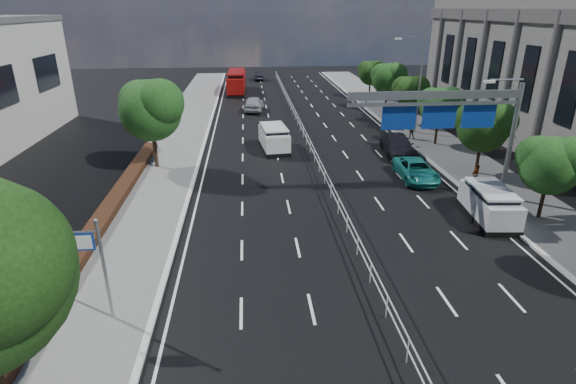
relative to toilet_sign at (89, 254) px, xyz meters
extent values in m
plane|color=black|center=(10.95, 0.00, -2.94)|extent=(160.00, 160.00, 0.00)
cube|color=slate|center=(-0.55, 0.00, -2.87)|extent=(5.00, 140.00, 0.14)
cube|color=silver|center=(1.95, 0.00, -2.87)|extent=(0.25, 140.00, 0.15)
cube|color=silver|center=(10.95, 22.50, -1.94)|extent=(0.05, 85.00, 0.05)
cube|color=silver|center=(10.95, 22.50, -2.39)|extent=(0.05, 85.00, 0.05)
cube|color=black|center=(-2.35, 5.00, -2.58)|extent=(1.00, 36.00, 0.44)
cylinder|color=gray|center=(0.45, 0.00, -0.84)|extent=(0.12, 0.12, 4.20)
sphere|color=gray|center=(0.45, 0.00, 1.31)|extent=(0.18, 0.18, 0.18)
cylinder|color=gray|center=(-0.10, 0.00, 0.91)|extent=(1.30, 0.07, 0.07)
cube|color=navy|center=(-0.40, 0.00, 0.51)|extent=(1.35, 0.06, 0.68)
cube|color=white|center=(-0.40, 0.04, 0.51)|extent=(1.20, 0.01, 0.54)
cube|color=white|center=(-0.40, -0.04, 0.51)|extent=(1.20, 0.01, 0.54)
cylinder|color=gray|center=(21.55, 10.00, 0.66)|extent=(0.28, 0.28, 7.20)
cube|color=gray|center=(16.55, 10.00, 3.66)|extent=(10.20, 0.25, 0.45)
cube|color=gray|center=(16.55, 10.00, 3.16)|extent=(10.20, 0.18, 0.18)
cylinder|color=gray|center=(20.55, 10.00, 4.46)|extent=(2.00, 0.10, 0.10)
cube|color=silver|center=(19.55, 10.00, 4.36)|extent=(0.60, 0.25, 0.15)
cube|color=navy|center=(19.35, 10.18, 2.36)|extent=(2.00, 0.08, 1.40)
cube|color=white|center=(19.35, 10.23, 2.36)|extent=(1.80, 0.02, 1.20)
cube|color=navy|center=(16.95, 10.18, 2.36)|extent=(2.00, 0.08, 1.40)
cube|color=white|center=(16.95, 10.23, 2.36)|extent=(1.80, 0.02, 1.20)
cube|color=navy|center=(14.55, 10.18, 2.36)|extent=(2.00, 0.08, 1.40)
cube|color=white|center=(14.55, 10.23, 2.36)|extent=(1.80, 0.02, 1.20)
cylinder|color=gray|center=(21.75, 26.00, 1.56)|extent=(0.16, 0.16, 9.00)
cylinder|color=gray|center=(20.55, 26.00, 5.86)|extent=(0.10, 2.40, 0.10)
cube|color=silver|center=(19.35, 26.00, 5.71)|extent=(0.60, 0.25, 0.15)
cube|color=#4C4947|center=(27.85, 22.00, 7.66)|extent=(0.40, 36.00, 1.00)
cylinder|color=black|center=(-1.05, 18.00, -1.19)|extent=(0.28, 0.28, 3.50)
sphere|color=#1A3A12|center=(-1.05, 18.00, 1.40)|extent=(4.40, 4.40, 4.40)
sphere|color=#1A3A12|center=(-0.17, 17.34, 2.10)|extent=(3.30, 3.30, 3.30)
sphere|color=#1A3A12|center=(-1.82, 18.66, 1.96)|extent=(3.08, 3.08, 3.08)
cylinder|color=black|center=(22.15, 7.00, -1.64)|extent=(0.21, 0.21, 2.60)
sphere|color=#1A3A12|center=(22.15, 7.00, 0.28)|extent=(3.20, 3.20, 3.20)
sphere|color=#1A3A12|center=(22.79, 6.52, 0.80)|extent=(2.40, 2.40, 2.40)
sphere|color=#1A3A12|center=(21.59, 7.48, 0.70)|extent=(2.24, 2.24, 2.24)
cylinder|color=black|center=(22.15, 14.50, -1.54)|extent=(0.22, 0.22, 2.80)
sphere|color=black|center=(22.15, 14.50, 0.53)|extent=(3.50, 3.50, 3.50)
sphere|color=black|center=(22.85, 13.97, 1.09)|extent=(2.62, 2.62, 2.62)
sphere|color=black|center=(21.54, 15.03, 0.98)|extent=(2.45, 2.45, 2.45)
cylinder|color=black|center=(22.15, 22.00, -1.59)|extent=(0.22, 0.22, 2.70)
sphere|color=#1A3A12|center=(22.15, 22.00, 0.40)|extent=(3.30, 3.30, 3.30)
sphere|color=#1A3A12|center=(22.81, 21.50, 0.94)|extent=(2.48, 2.48, 2.47)
sphere|color=#1A3A12|center=(21.58, 22.50, 0.84)|extent=(2.31, 2.31, 2.31)
cylinder|color=black|center=(22.15, 29.50, -1.62)|extent=(0.21, 0.21, 2.65)
sphere|color=black|center=(22.15, 29.50, 0.34)|extent=(3.20, 3.20, 3.20)
sphere|color=black|center=(22.79, 29.02, 0.87)|extent=(2.40, 2.40, 2.40)
sphere|color=black|center=(21.59, 29.98, 0.77)|extent=(2.24, 2.24, 2.24)
cylinder|color=black|center=(22.15, 37.00, -1.52)|extent=(0.23, 0.23, 2.85)
sphere|color=#1A3A12|center=(22.15, 37.00, 0.59)|extent=(3.60, 3.60, 3.60)
sphere|color=#1A3A12|center=(22.87, 36.46, 1.16)|extent=(2.70, 2.70, 2.70)
sphere|color=#1A3A12|center=(21.52, 37.54, 1.05)|extent=(2.52, 2.52, 2.52)
cylinder|color=black|center=(22.15, 44.50, -1.64)|extent=(0.21, 0.21, 2.60)
sphere|color=black|center=(22.15, 44.50, 0.28)|extent=(3.10, 3.10, 3.10)
sphere|color=black|center=(22.77, 44.03, 0.80)|extent=(2.32, 2.33, 2.32)
sphere|color=black|center=(21.61, 44.97, 0.70)|extent=(2.17, 2.17, 2.17)
cube|color=black|center=(8.01, 21.91, -2.78)|extent=(2.53, 4.90, 0.34)
cube|color=silver|center=(8.01, 21.91, -1.96)|extent=(2.48, 4.81, 1.39)
cube|color=black|center=(8.01, 21.91, -1.27)|extent=(2.18, 3.50, 0.61)
cube|color=silver|center=(8.01, 21.91, -0.96)|extent=(2.29, 3.79, 0.12)
cylinder|color=black|center=(7.34, 20.31, -2.60)|extent=(0.37, 0.72, 0.69)
cylinder|color=black|center=(9.01, 20.49, -2.60)|extent=(0.37, 0.72, 0.69)
cylinder|color=black|center=(7.02, 23.34, -2.60)|extent=(0.37, 0.72, 0.69)
cylinder|color=black|center=(8.68, 23.52, -2.60)|extent=(0.37, 0.72, 0.69)
cube|color=black|center=(4.47, 50.51, -2.80)|extent=(2.62, 9.95, 0.30)
cube|color=maroon|center=(4.47, 50.51, -1.53)|extent=(2.57, 9.75, 2.01)
cube|color=black|center=(4.47, 50.51, -0.52)|extent=(2.31, 7.03, 0.89)
cube|color=maroon|center=(4.47, 50.51, -0.08)|extent=(2.42, 7.62, 0.18)
cylinder|color=black|center=(3.42, 47.34, -2.64)|extent=(0.27, 0.62, 0.61)
cylinder|color=black|center=(5.36, 47.29, -2.64)|extent=(0.27, 0.62, 0.61)
cylinder|color=black|center=(3.59, 53.74, -2.64)|extent=(0.27, 0.62, 0.61)
cylinder|color=black|center=(5.53, 53.68, -2.64)|extent=(0.27, 0.62, 0.61)
imported|color=#9EA1A5|center=(6.63, 37.70, -2.09)|extent=(2.55, 5.20, 1.71)
imported|color=black|center=(7.94, 62.00, -2.25)|extent=(1.50, 4.23, 1.39)
cube|color=black|center=(19.25, 7.30, -2.79)|extent=(2.37, 4.76, 0.31)
cube|color=silver|center=(19.25, 7.30, -2.03)|extent=(2.32, 4.67, 1.30)
cube|color=black|center=(19.25, 7.30, -1.38)|extent=(2.05, 3.40, 0.57)
cube|color=silver|center=(19.25, 7.30, -1.09)|extent=(2.16, 3.67, 0.11)
cylinder|color=black|center=(18.32, 5.89, -2.62)|extent=(0.33, 0.67, 0.65)
cylinder|color=black|center=(19.91, 5.74, -2.62)|extent=(0.33, 0.67, 0.65)
cylinder|color=black|center=(18.59, 8.85, -2.62)|extent=(0.33, 0.67, 0.65)
cylinder|color=black|center=(20.19, 8.70, -2.62)|extent=(0.33, 0.67, 0.65)
imported|color=#1A7670|center=(17.45, 13.93, -2.27)|extent=(2.34, 4.90, 1.35)
imported|color=black|center=(17.98, 19.56, -2.15)|extent=(2.74, 5.66, 1.59)
imported|color=gray|center=(20.55, 11.59, -1.98)|extent=(0.70, 0.59, 1.64)
imported|color=gray|center=(20.55, 23.83, -2.04)|extent=(0.82, 0.69, 1.52)
camera|label=1|loc=(5.88, -14.68, 8.21)|focal=28.00mm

